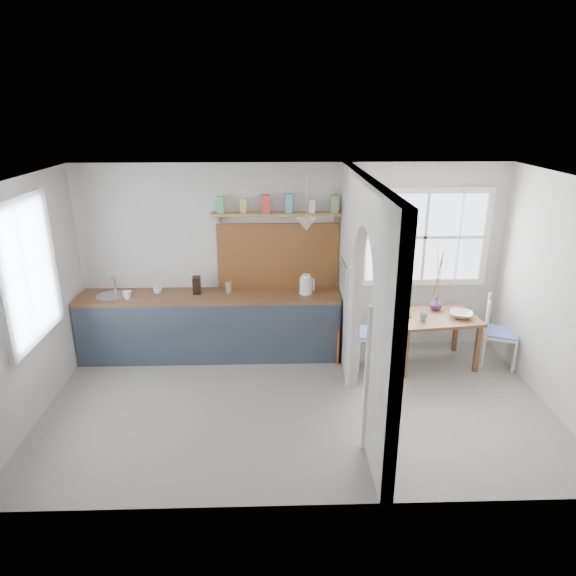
{
  "coord_description": "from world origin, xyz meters",
  "views": [
    {
      "loc": [
        -0.28,
        -5.17,
        3.29
      ],
      "look_at": [
        -0.1,
        0.54,
        1.25
      ],
      "focal_mm": 32.0,
      "sensor_mm": 36.0,
      "label": 1
    }
  ],
  "objects_px": {
    "kettle": "(306,284)",
    "vase": "(436,304)",
    "dining_table": "(432,340)",
    "chair_left": "(372,332)",
    "chair_right": "(501,332)"
  },
  "relations": [
    {
      "from": "kettle",
      "to": "vase",
      "type": "distance_m",
      "value": 1.77
    },
    {
      "from": "dining_table",
      "to": "chair_left",
      "type": "height_order",
      "value": "chair_left"
    },
    {
      "from": "chair_right",
      "to": "kettle",
      "type": "bearing_deg",
      "value": 104.41
    },
    {
      "from": "kettle",
      "to": "vase",
      "type": "height_order",
      "value": "kettle"
    },
    {
      "from": "dining_table",
      "to": "chair_right",
      "type": "bearing_deg",
      "value": -10.37
    },
    {
      "from": "chair_right",
      "to": "kettle",
      "type": "distance_m",
      "value": 2.65
    },
    {
      "from": "dining_table",
      "to": "vase",
      "type": "xyz_separation_m",
      "value": [
        0.08,
        0.21,
        0.43
      ]
    },
    {
      "from": "kettle",
      "to": "vase",
      "type": "relative_size",
      "value": 1.59
    },
    {
      "from": "chair_right",
      "to": "vase",
      "type": "bearing_deg",
      "value": 94.9
    },
    {
      "from": "dining_table",
      "to": "kettle",
      "type": "distance_m",
      "value": 1.84
    },
    {
      "from": "chair_left",
      "to": "chair_right",
      "type": "bearing_deg",
      "value": 89.47
    },
    {
      "from": "chair_left",
      "to": "kettle",
      "type": "height_order",
      "value": "kettle"
    },
    {
      "from": "chair_right",
      "to": "vase",
      "type": "height_order",
      "value": "chair_right"
    },
    {
      "from": "chair_left",
      "to": "chair_right",
      "type": "distance_m",
      "value": 1.71
    },
    {
      "from": "vase",
      "to": "kettle",
      "type": "bearing_deg",
      "value": 176.21
    }
  ]
}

